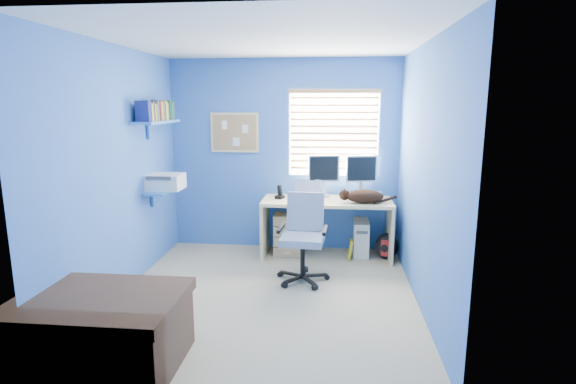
# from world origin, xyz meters

# --- Properties ---
(floor) EXTENTS (3.00, 3.20, 0.00)m
(floor) POSITION_xyz_m (0.00, 0.00, 0.00)
(floor) COLOR tan
(floor) RESTS_ON ground
(ceiling) EXTENTS (3.00, 3.20, 0.00)m
(ceiling) POSITION_xyz_m (0.00, 0.00, 2.50)
(ceiling) COLOR white
(ceiling) RESTS_ON wall_back
(wall_back) EXTENTS (3.00, 0.01, 2.50)m
(wall_back) POSITION_xyz_m (0.00, 1.60, 1.25)
(wall_back) COLOR #3669BA
(wall_back) RESTS_ON ground
(wall_front) EXTENTS (3.00, 0.01, 2.50)m
(wall_front) POSITION_xyz_m (0.00, -1.60, 1.25)
(wall_front) COLOR #3669BA
(wall_front) RESTS_ON ground
(wall_left) EXTENTS (0.01, 3.20, 2.50)m
(wall_left) POSITION_xyz_m (-1.50, 0.00, 1.25)
(wall_left) COLOR #3669BA
(wall_left) RESTS_ON ground
(wall_right) EXTENTS (0.01, 3.20, 2.50)m
(wall_right) POSITION_xyz_m (1.50, 0.00, 1.25)
(wall_right) COLOR #3669BA
(wall_right) RESTS_ON ground
(desk) EXTENTS (1.62, 0.65, 0.74)m
(desk) POSITION_xyz_m (0.58, 1.26, 0.37)
(desk) COLOR tan
(desk) RESTS_ON floor
(laptop) EXTENTS (0.37, 0.31, 0.22)m
(laptop) POSITION_xyz_m (0.30, 1.28, 0.85)
(laptop) COLOR silver
(laptop) RESTS_ON desk
(monitor_left) EXTENTS (0.42, 0.19, 0.54)m
(monitor_left) POSITION_xyz_m (0.53, 1.46, 1.01)
(monitor_left) COLOR silver
(monitor_left) RESTS_ON desk
(monitor_right) EXTENTS (0.42, 0.19, 0.54)m
(monitor_right) POSITION_xyz_m (1.01, 1.48, 1.01)
(monitor_right) COLOR silver
(monitor_right) RESTS_ON desk
(phone) EXTENTS (0.13, 0.14, 0.17)m
(phone) POSITION_xyz_m (-0.02, 1.27, 0.82)
(phone) COLOR black
(phone) RESTS_ON desk
(mug) EXTENTS (0.10, 0.09, 0.10)m
(mug) POSITION_xyz_m (1.14, 1.42, 0.79)
(mug) COLOR #2C7144
(mug) RESTS_ON desk
(cd_spindle) EXTENTS (0.13, 0.13, 0.07)m
(cd_spindle) POSITION_xyz_m (1.22, 1.47, 0.78)
(cd_spindle) COLOR silver
(cd_spindle) RESTS_ON desk
(cat) EXTENTS (0.46, 0.24, 0.16)m
(cat) POSITION_xyz_m (1.04, 1.12, 0.82)
(cat) COLOR black
(cat) RESTS_ON desk
(tower_pc) EXTENTS (0.19, 0.44, 0.45)m
(tower_pc) POSITION_xyz_m (1.02, 1.37, 0.23)
(tower_pc) COLOR beige
(tower_pc) RESTS_ON floor
(drawer_boxes) EXTENTS (0.35, 0.28, 0.54)m
(drawer_boxes) POSITION_xyz_m (0.09, 1.27, 0.27)
(drawer_boxes) COLOR tan
(drawer_boxes) RESTS_ON floor
(yellow_book) EXTENTS (0.03, 0.17, 0.24)m
(yellow_book) POSITION_xyz_m (0.88, 1.17, 0.12)
(yellow_book) COLOR yellow
(yellow_book) RESTS_ON floor
(backpack) EXTENTS (0.33, 0.28, 0.34)m
(backpack) POSITION_xyz_m (1.34, 1.22, 0.17)
(backpack) COLOR black
(backpack) RESTS_ON floor
(bed_corner) EXTENTS (1.15, 0.82, 0.55)m
(bed_corner) POSITION_xyz_m (-1.04, -1.37, 0.28)
(bed_corner) COLOR #482D20
(bed_corner) RESTS_ON floor
(office_chair) EXTENTS (0.59, 0.59, 0.95)m
(office_chair) POSITION_xyz_m (0.34, 0.45, 0.36)
(office_chair) COLOR black
(office_chair) RESTS_ON floor
(window_blinds) EXTENTS (1.15, 0.05, 1.10)m
(window_blinds) POSITION_xyz_m (0.65, 1.57, 1.55)
(window_blinds) COLOR white
(window_blinds) RESTS_ON ground
(corkboard) EXTENTS (0.64, 0.02, 0.52)m
(corkboard) POSITION_xyz_m (-0.65, 1.58, 1.55)
(corkboard) COLOR tan
(corkboard) RESTS_ON ground
(wall_shelves) EXTENTS (0.42, 0.90, 1.05)m
(wall_shelves) POSITION_xyz_m (-1.35, 0.75, 1.43)
(wall_shelves) COLOR #3F7BCB
(wall_shelves) RESTS_ON ground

